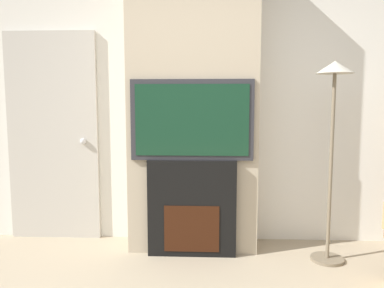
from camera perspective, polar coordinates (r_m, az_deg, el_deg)
wall_back at (r=3.62m, az=0.31°, el=6.48°), size 6.00×0.06×2.70m
chimney_breast at (r=3.40m, az=0.15°, el=6.49°), size 1.15×0.39×2.70m
fireplace at (r=3.33m, az=-0.00°, el=-9.70°), size 0.77×0.15×0.85m
television at (r=3.20m, az=-0.00°, el=3.68°), size 1.05×0.07×0.69m
floor_lamp at (r=3.27m, az=20.73°, el=4.93°), size 0.30×0.30×1.68m
entry_door at (r=3.89m, az=-20.41°, el=1.03°), size 0.89×0.09×2.02m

